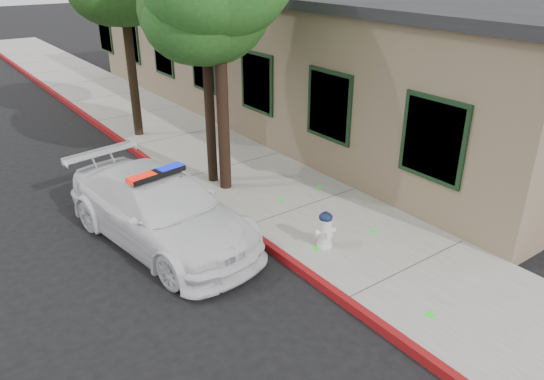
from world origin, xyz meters
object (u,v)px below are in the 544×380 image
(clapboard_building, at_px, (308,53))
(street_tree_near, at_px, (205,14))
(police_car, at_px, (160,209))
(fire_hydrant, at_px, (325,229))

(clapboard_building, height_order, street_tree_near, street_tree_near)
(police_car, relative_size, fire_hydrant, 6.84)
(fire_hydrant, xyz_separation_m, street_tree_near, (-0.10, 4.00, 3.53))
(clapboard_building, relative_size, fire_hydrant, 28.49)
(police_car, distance_m, street_tree_near, 4.36)
(police_car, height_order, fire_hydrant, police_car)
(street_tree_near, bearing_deg, police_car, -141.74)
(police_car, xyz_separation_m, street_tree_near, (2.19, 1.72, 3.35))
(street_tree_near, bearing_deg, fire_hydrant, -88.62)
(clapboard_building, height_order, police_car, clapboard_building)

